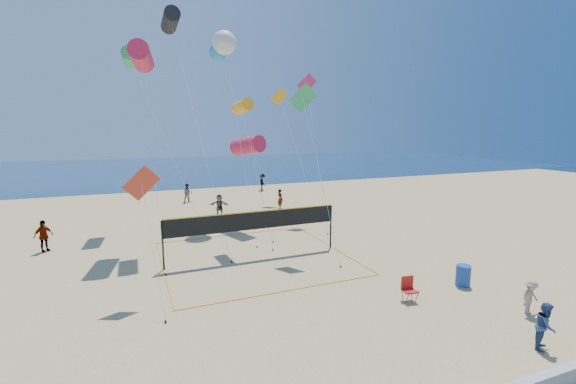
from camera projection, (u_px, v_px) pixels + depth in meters
name	position (u px, v px, depth m)	size (l,w,h in m)	color
ground	(352.00, 368.00, 11.92)	(120.00, 120.00, 0.00)	tan
ocean	(171.00, 168.00, 68.69)	(140.00, 50.00, 0.03)	navy
bystander_a	(546.00, 326.00, 12.83)	(0.79, 0.61, 1.62)	navy
bystander_b	(530.00, 297.00, 15.22)	(0.91, 0.52, 1.41)	tan
far_person_0	(43.00, 236.00, 22.81)	(1.12, 0.47, 1.92)	gray
far_person_1	(219.00, 205.00, 32.16)	(1.64, 0.52, 1.77)	gray
far_person_2	(280.00, 199.00, 34.72)	(0.66, 0.43, 1.81)	gray
far_person_3	(188.00, 193.00, 37.66)	(0.90, 0.70, 1.84)	gray
far_person_4	(262.00, 182.00, 44.66)	(1.25, 0.72, 1.93)	gray
camp_chair	(409.00, 287.00, 16.44)	(0.62, 0.75, 1.16)	red
trash_barrel	(463.00, 275.00, 18.01)	(0.66, 0.66, 0.98)	#173F99
volleyball_net	(254.00, 226.00, 21.65)	(10.25, 10.10, 2.70)	black
kite_0	(141.00, 57.00, 22.92)	(1.61, 7.81, 12.28)	#CA2041
kite_1	(170.00, 20.00, 23.69)	(2.58, 7.37, 14.47)	black
kite_2	(243.00, 107.00, 23.54)	(1.60, 3.41, 9.08)	#FFA319
kite_3	(142.00, 189.00, 16.28)	(1.58, 3.17, 5.78)	red
kite_4	(305.00, 106.00, 22.06)	(1.47, 4.35, 9.85)	#30AE5D
kite_5	(308.00, 92.00, 30.04)	(1.76, 5.84, 11.53)	#BA2C63
kite_6	(224.00, 43.00, 28.81)	(1.77, 8.94, 14.44)	silver
kite_7	(218.00, 52.00, 31.18)	(4.17, 6.23, 14.04)	#278BE0
kite_8	(130.00, 58.00, 27.55)	(4.68, 6.40, 12.91)	#30AE5D
kite_9	(281.00, 103.00, 37.44)	(1.63, 8.71, 11.09)	#FFA319
kite_10	(248.00, 146.00, 27.81)	(2.22, 6.22, 6.80)	#CA2041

